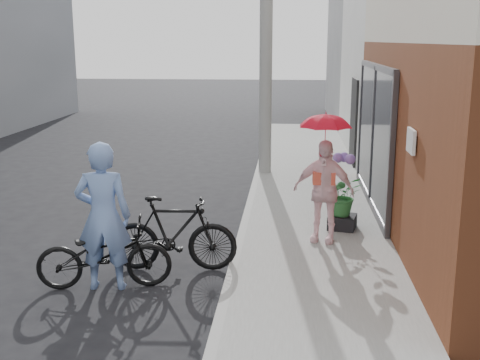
# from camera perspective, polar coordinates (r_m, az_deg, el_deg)

# --- Properties ---
(ground) EXTENTS (80.00, 80.00, 0.00)m
(ground) POSITION_cam_1_polar(r_m,az_deg,el_deg) (8.10, -7.48, -9.03)
(ground) COLOR black
(ground) RESTS_ON ground
(sidewalk) EXTENTS (2.20, 24.00, 0.12)m
(sidewalk) POSITION_cam_1_polar(r_m,az_deg,el_deg) (9.79, 7.18, -4.68)
(sidewalk) COLOR gray
(sidewalk) RESTS_ON ground
(curb) EXTENTS (0.12, 24.00, 0.12)m
(curb) POSITION_cam_1_polar(r_m,az_deg,el_deg) (9.81, 0.38, -4.54)
(curb) COLOR #9E9E99
(curb) RESTS_ON ground
(east_building_far) EXTENTS (8.00, 8.00, 7.00)m
(east_building_far) POSITION_cam_1_polar(r_m,az_deg,el_deg) (23.97, 18.74, 13.59)
(east_building_far) COLOR slate
(east_building_far) RESTS_ON ground
(utility_pole) EXTENTS (0.28, 0.28, 7.00)m
(utility_pole) POSITION_cam_1_polar(r_m,az_deg,el_deg) (13.34, 2.50, 15.12)
(utility_pole) COLOR #9E9E99
(utility_pole) RESTS_ON ground
(officer) EXTENTS (0.73, 0.52, 1.86)m
(officer) POSITION_cam_1_polar(r_m,az_deg,el_deg) (7.57, -12.83, -3.39)
(officer) COLOR #7393CD
(officer) RESTS_ON ground
(bike_left) EXTENTS (1.75, 0.88, 0.88)m
(bike_left) POSITION_cam_1_polar(r_m,az_deg,el_deg) (7.73, -12.76, -6.89)
(bike_left) COLOR black
(bike_left) RESTS_ON ground
(bike_right) EXTENTS (1.73, 0.58, 1.02)m
(bike_right) POSITION_cam_1_polar(r_m,az_deg,el_deg) (8.12, -6.32, -5.08)
(bike_right) COLOR black
(bike_right) RESTS_ON ground
(kimono_woman) EXTENTS (0.96, 0.58, 1.53)m
(kimono_woman) POSITION_cam_1_polar(r_m,az_deg,el_deg) (8.89, 7.91, -1.04)
(kimono_woman) COLOR #FFD5DA
(kimono_woman) RESTS_ON sidewalk
(parasol) EXTENTS (0.74, 0.74, 0.65)m
(parasol) POSITION_cam_1_polar(r_m,az_deg,el_deg) (8.69, 8.14, 5.93)
(parasol) COLOR #F51C3C
(parasol) RESTS_ON kimono_woman
(planter) EXTENTS (0.50, 0.50, 0.22)m
(planter) POSITION_cam_1_polar(r_m,az_deg,el_deg) (9.68, 9.66, -3.93)
(planter) COLOR black
(planter) RESTS_ON sidewalk
(potted_plant) EXTENTS (0.59, 0.51, 0.65)m
(potted_plant) POSITION_cam_1_polar(r_m,az_deg,el_deg) (9.57, 9.76, -1.43)
(potted_plant) COLOR #2E7536
(potted_plant) RESTS_ON planter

